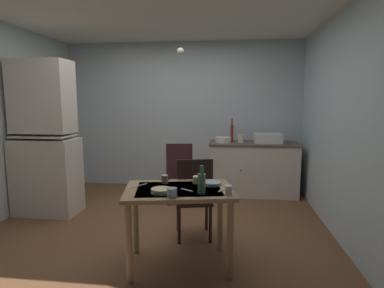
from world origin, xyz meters
TOP-DOWN VIEW (x-y plane):
  - ground_plane at (0.00, 0.00)m, footprint 5.10×5.10m
  - wall_back at (0.00, 1.91)m, footprint 4.20×0.10m
  - wall_right at (2.10, 0.00)m, footprint 0.10×3.83m
  - ceiling_slab at (0.00, 0.00)m, footprint 4.20×3.83m
  - hutch_cabinet at (-1.62, 0.29)m, footprint 0.83×0.48m
  - counter_cabinet at (1.24, 1.54)m, footprint 1.43×0.64m
  - sink_basin at (1.46, 1.54)m, footprint 0.44×0.34m
  - hand_pump at (0.88, 1.59)m, footprint 0.05×0.27m
  - mixing_bowl_counter at (0.74, 1.49)m, footprint 0.25×0.25m
  - stoneware_crock at (1.03, 1.53)m, footprint 0.11×0.11m
  - dining_table at (0.39, -0.86)m, footprint 1.09×0.83m
  - chair_far_side at (0.47, -0.30)m, footprint 0.47×0.47m
  - chair_by_counter at (0.11, 0.92)m, footprint 0.45×0.45m
  - serving_bowl_wide at (0.69, -0.70)m, footprint 0.18×0.18m
  - soup_bowl_small at (0.26, -1.01)m, footprint 0.18×0.18m
  - mug_tall at (0.23, -0.69)m, footprint 0.07×0.07m
  - teacup_cream at (0.85, -1.00)m, footprint 0.06×0.06m
  - teacup_mint at (0.54, -0.65)m, footprint 0.09×0.09m
  - mug_dark at (0.38, -1.13)m, footprint 0.08×0.08m
  - glass_bottle at (0.62, -0.99)m, footprint 0.07×0.07m
  - table_knife at (0.00, -0.83)m, footprint 0.13×0.19m
  - teaspoon_near_bowl at (0.47, -0.91)m, footprint 0.12×0.10m
  - teaspoon_by_cup at (0.78, -0.87)m, footprint 0.06×0.12m
  - pendant_bulb at (0.24, 0.23)m, footprint 0.08×0.08m

SIDE VIEW (x-z plane):
  - ground_plane at x=0.00m, z-range 0.00..0.00m
  - counter_cabinet at x=1.24m, z-range 0.00..0.86m
  - chair_by_counter at x=0.11m, z-range 0.02..0.95m
  - chair_far_side at x=0.47m, z-range 0.02..0.96m
  - dining_table at x=0.39m, z-range 0.25..1.00m
  - table_knife at x=0.00m, z-range 0.74..0.75m
  - teaspoon_near_bowl at x=0.47m, z-range 0.74..0.75m
  - teaspoon_by_cup at x=0.78m, z-range 0.74..0.75m
  - serving_bowl_wide at x=0.69m, z-range 0.74..0.77m
  - soup_bowl_small at x=0.26m, z-range 0.74..0.78m
  - teacup_mint at x=0.54m, z-range 0.74..0.81m
  - mug_dark at x=0.38m, z-range 0.74..0.82m
  - mug_tall at x=0.23m, z-range 0.74..0.82m
  - teacup_cream at x=0.85m, z-range 0.74..0.83m
  - glass_bottle at x=0.62m, z-range 0.72..0.97m
  - mixing_bowl_counter at x=0.74m, z-range 0.86..0.95m
  - stoneware_crock at x=1.03m, z-range 0.86..0.99m
  - sink_basin at x=1.46m, z-range 0.86..1.01m
  - hutch_cabinet at x=-1.62m, z-range -0.07..2.00m
  - hand_pump at x=0.88m, z-range 0.84..1.22m
  - wall_back at x=0.00m, z-range 0.00..2.54m
  - wall_right at x=2.10m, z-range 0.00..2.54m
  - pendant_bulb at x=0.24m, z-range 2.09..2.17m
  - ceiling_slab at x=0.00m, z-range 2.54..2.64m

